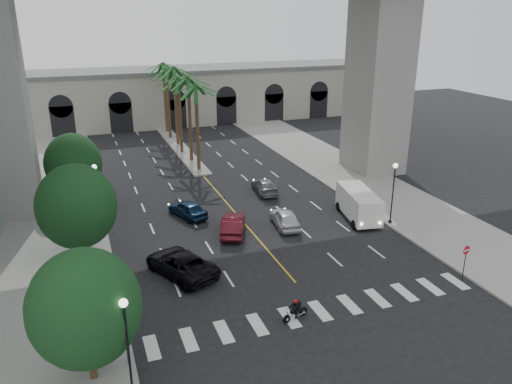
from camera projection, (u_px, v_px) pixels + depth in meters
name	position (u px, v px, depth m)	size (l,w,h in m)	color
ground	(309.00, 298.00, 31.10)	(140.00, 140.00, 0.00)	black
sidewalk_left	(55.00, 236.00, 39.42)	(8.00, 100.00, 0.15)	gray
sidewalk_right	(379.00, 192.00, 49.17)	(8.00, 100.00, 0.15)	gray
median	(180.00, 148.00, 64.57)	(2.00, 24.00, 0.20)	gray
pier_building	(156.00, 96.00, 78.14)	(71.00, 10.50, 8.50)	#B7B1A4
palm_a	(196.00, 89.00, 52.68)	(3.20, 3.20, 10.30)	#47331E
palm_b	(188.00, 82.00, 56.15)	(3.20, 3.20, 10.60)	#47331E
palm_c	(178.00, 81.00, 59.73)	(3.20, 3.20, 10.10)	#47331E
palm_d	(174.00, 71.00, 63.12)	(3.20, 3.20, 10.90)	#47331E
palm_e	(167.00, 72.00, 66.73)	(3.20, 3.20, 10.40)	#47331E
palm_f	(163.00, 67.00, 70.26)	(3.20, 3.20, 10.70)	#47331E
street_tree_near	(85.00, 308.00, 22.85)	(5.20, 5.20, 6.89)	#382616
street_tree_mid	(77.00, 206.00, 34.25)	(5.44, 5.44, 7.21)	#382616
street_tree_far	(73.00, 164.00, 44.94)	(5.04, 5.04, 6.68)	#382616
lamp_post_left_near	(127.00, 341.00, 21.88)	(0.40, 0.40, 5.35)	black
lamp_post_left_far	(97.00, 190.00, 40.40)	(0.40, 0.40, 5.35)	black
lamp_post_right	(393.00, 188.00, 40.76)	(0.40, 0.40, 5.35)	black
traffic_signal_near	(125.00, 323.00, 24.36)	(0.25, 0.18, 3.65)	black
traffic_signal_far	(117.00, 283.00, 27.89)	(0.25, 0.18, 3.65)	black
motorcycle_rider	(296.00, 310.00, 28.79)	(1.78, 0.69, 1.32)	black
car_a	(285.00, 218.00, 41.20)	(1.77, 4.40, 1.50)	silver
car_b	(233.00, 224.00, 39.87)	(1.68, 4.81, 1.59)	#4D0F19
car_c	(181.00, 263.00, 33.64)	(2.70, 5.85, 1.63)	black
car_d	(265.00, 186.00, 48.95)	(1.90, 4.68, 1.36)	slate
car_e	(188.00, 209.00, 43.14)	(1.75, 4.34, 1.48)	#0E2542
cargo_van	(359.00, 204.00, 42.49)	(3.31, 6.22, 2.51)	white
pedestrian_a	(107.00, 280.00, 31.02)	(0.71, 0.46, 1.94)	black
pedestrian_b	(83.00, 300.00, 28.90)	(0.89, 0.70, 1.84)	black
do_not_enter_sign	(466.00, 255.00, 32.51)	(0.62, 0.15, 2.54)	black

